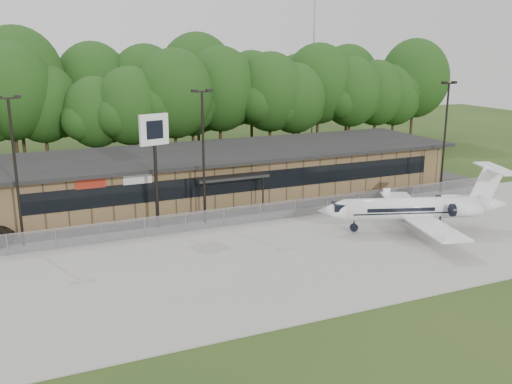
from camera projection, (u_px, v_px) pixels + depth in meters
name	position (u px, v px, depth m)	size (l,w,h in m)	color
ground	(389.00, 296.00, 31.22)	(160.00, 160.00, 0.00)	#264117
apron	(317.00, 249.00, 38.29)	(64.00, 18.00, 0.08)	#9E9B93
parking_lot	(249.00, 206.00, 48.48)	(50.00, 9.00, 0.06)	#383835
terminal	(230.00, 171.00, 51.87)	(41.00, 11.65, 4.30)	brown
fence	(272.00, 212.00, 44.31)	(46.00, 0.04, 1.52)	gray
treeline	(173.00, 97.00, 66.53)	(72.00, 12.00, 15.00)	#1F3B12
radio_mast	(314.00, 51.00, 79.21)	(0.20, 0.20, 25.00)	gray
light_pole_left	(15.00, 161.00, 37.28)	(1.55, 0.30, 10.23)	black
light_pole_mid	(203.00, 147.00, 42.38)	(1.55, 0.30, 10.23)	black
light_pole_right	(445.00, 129.00, 51.38)	(1.55, 0.30, 10.23)	black
business_jet	(418.00, 209.00, 41.65)	(14.09, 12.62, 4.80)	white
pole_sign	(154.00, 142.00, 41.09)	(2.24, 0.81, 8.57)	black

